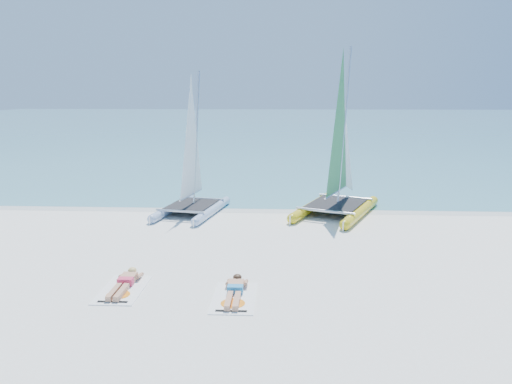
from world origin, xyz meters
TOP-DOWN VIEW (x-y plane):
  - ground at (0.00, 0.00)m, footprint 140.00×140.00m
  - sea at (0.00, 63.00)m, footprint 140.00×115.00m
  - wet_sand_strip at (0.00, 5.50)m, footprint 140.00×1.40m
  - catamaran_blue at (-2.06, 4.75)m, footprint 2.77×4.50m
  - catamaran_yellow at (3.78, 5.30)m, footprint 4.06×5.42m
  - towel_a at (-2.38, -3.14)m, footprint 1.00×1.85m
  - sunbather_a at (-2.38, -2.95)m, footprint 0.37×1.73m
  - towel_b at (0.37, -3.49)m, footprint 1.00×1.85m
  - sunbather_b at (0.37, -3.29)m, footprint 0.37×1.73m

SIDE VIEW (x-z plane):
  - ground at x=0.00m, z-range 0.00..0.00m
  - wet_sand_strip at x=0.00m, z-range 0.00..0.01m
  - sea at x=0.00m, z-range 0.00..0.01m
  - towel_a at x=-2.38m, z-range 0.00..0.02m
  - towel_b at x=0.37m, z-range 0.00..0.02m
  - sunbather_a at x=-2.38m, z-range -0.01..0.25m
  - sunbather_b at x=0.37m, z-range -0.01..0.25m
  - catamaran_blue at x=-2.06m, z-range -1.15..4.57m
  - catamaran_yellow at x=3.78m, z-range -1.24..5.45m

